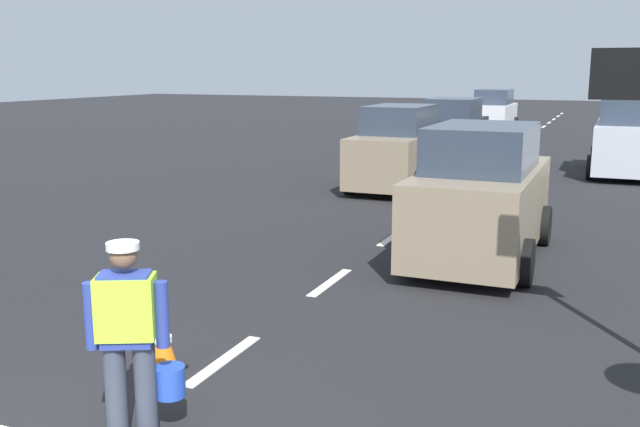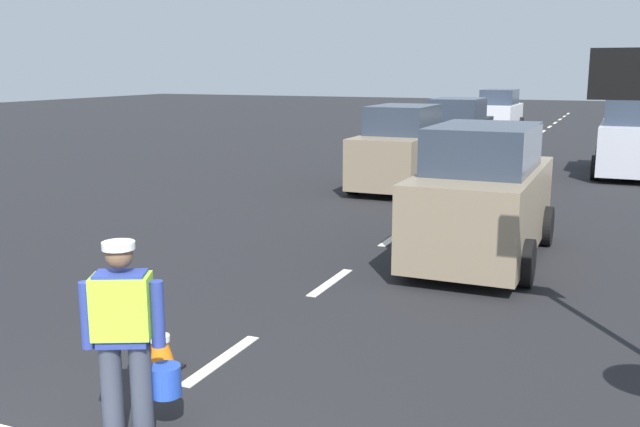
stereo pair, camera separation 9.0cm
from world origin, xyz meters
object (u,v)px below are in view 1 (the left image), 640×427
Objects in this scene: car_parked_far at (627,140)px; car_oncoming_second at (452,130)px; traffic_cone_near at (162,343)px; road_worker at (131,331)px; car_oncoming_lead at (398,150)px; car_outgoing_ahead at (481,197)px; car_oncoming_third at (493,113)px.

car_oncoming_second is at bearing 155.68° from car_parked_far.
traffic_cone_near is at bearing -104.68° from car_parked_far.
car_oncoming_lead reaches higher than road_worker.
road_worker is 0.40× the size of car_outgoing_ahead.
car_oncoming_third is (-0.24, 10.06, 0.01)m from car_oncoming_second.
car_parked_far reaches higher than car_oncoming_second.
car_oncoming_third reaches higher than car_oncoming_second.
traffic_cone_near is 18.98m from car_oncoming_second.
car_oncoming_lead is at bearing 97.07° from road_worker.
car_oncoming_lead is (-1.04, 11.70, 0.67)m from traffic_cone_near.
car_outgoing_ahead reaches higher than car_oncoming_lead.
road_worker is at bearing -84.84° from car_oncoming_second.
car_outgoing_ahead is at bearing 69.40° from traffic_cone_near.
road_worker is at bearing -101.98° from car_parked_far.
car_outgoing_ahead is (3.38, -13.27, 0.07)m from car_oncoming_second.
road_worker is 20.20m from car_oncoming_second.
road_worker is 0.40× the size of car_parked_far.
car_oncoming_third is at bearing 92.96° from traffic_cone_near.
car_oncoming_third is (-1.50, 28.99, 0.64)m from traffic_cone_near.
car_oncoming_third is at bearing 91.39° from car_oncoming_second.
car_oncoming_second is 0.97× the size of car_outgoing_ahead.
car_parked_far is at bearing -65.23° from car_oncoming_third.
car_oncoming_lead is at bearing 95.06° from traffic_cone_near.
car_oncoming_second is 0.97× the size of car_parked_far.
car_outgoing_ahead is 10.97m from car_parked_far.
car_oncoming_second reaches higher than traffic_cone_near.
car_outgoing_ahead is at bearing -101.43° from car_parked_far.
traffic_cone_near is 29.03m from car_oncoming_third.
car_oncoming_lead is (0.46, -17.28, 0.03)m from car_oncoming_third.
car_oncoming_second is 0.99× the size of car_oncoming_third.
car_outgoing_ahead reaches higher than car_oncoming_third.
road_worker is 0.43× the size of car_oncoming_lead.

